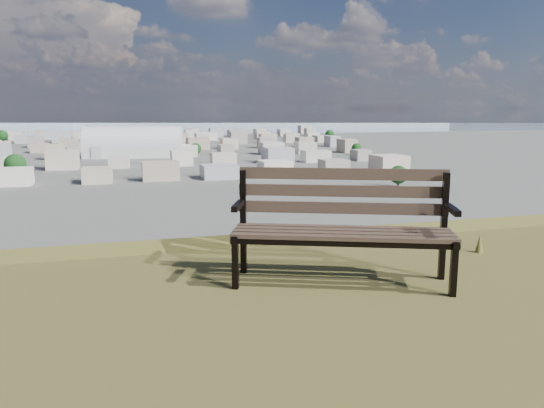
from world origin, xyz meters
name	(u,v)px	position (x,y,z in m)	size (l,w,h in m)	color
park_bench	(342,219)	(0.78, 2.79, 25.50)	(1.78, 1.14, 0.89)	#48392A
arena	(134,147)	(6.46, 303.59, 5.25)	(55.05, 28.46, 22.27)	silver
city_blocks	(122,141)	(0.00, 394.44, 3.50)	(395.00, 361.00, 7.00)	beige
city_trees	(74,147)	(-26.39, 319.00, 4.83)	(406.52, 387.20, 9.98)	#39251C
bay_water	(120,125)	(0.00, 900.00, 0.00)	(2400.00, 700.00, 0.12)	#8496A8
far_hills	(94,109)	(-60.92, 1402.93, 25.47)	(2050.00, 340.00, 60.00)	#9FB3C5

